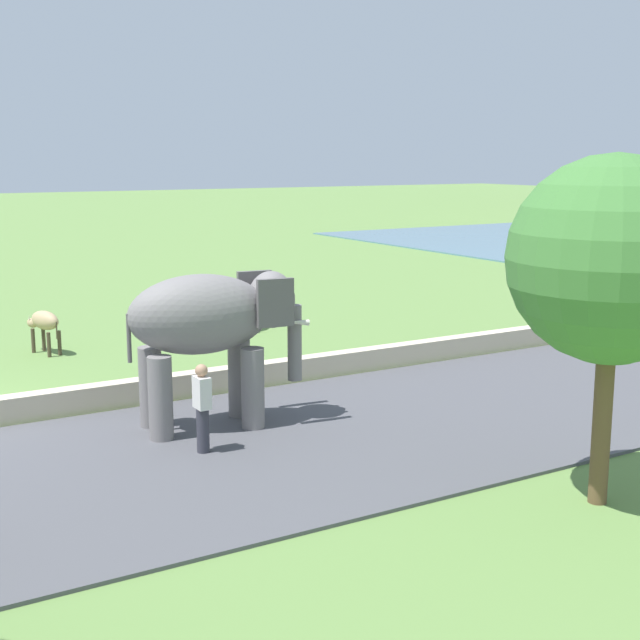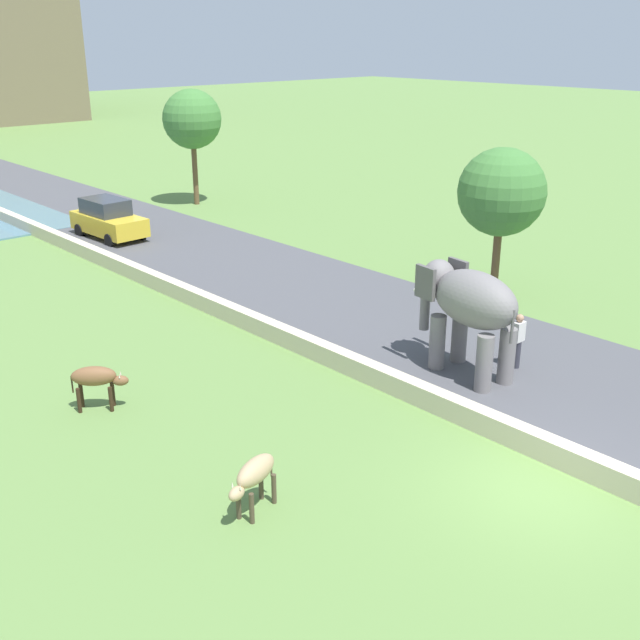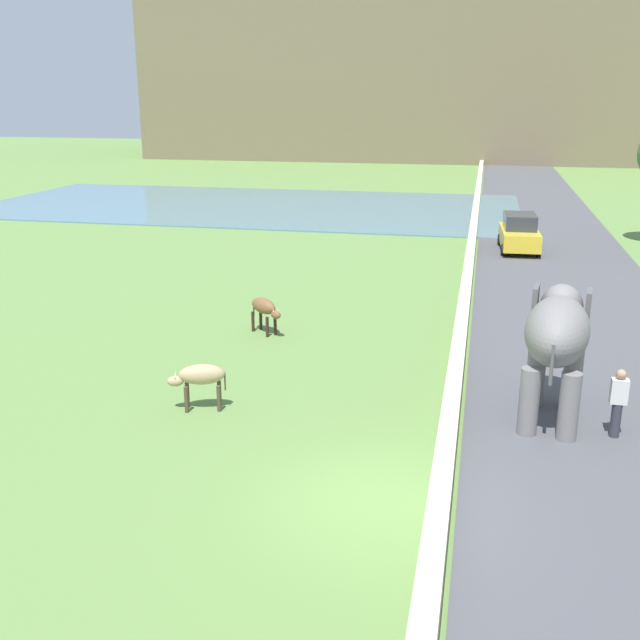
% 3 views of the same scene
% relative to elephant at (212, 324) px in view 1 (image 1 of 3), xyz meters
% --- Properties ---
extents(barrier_wall, '(0.40, 110.00, 0.56)m').
position_rel_elephant_xyz_m(barrier_wall, '(-2.26, 13.47, -1.76)').
color(barrier_wall, beige).
rests_on(barrier_wall, ground).
extents(lake, '(36.00, 18.00, 0.08)m').
position_rel_elephant_xyz_m(lake, '(-17.46, 31.88, -2.00)').
color(lake, slate).
rests_on(lake, ground).
extents(elephant, '(1.76, 3.55, 2.99)m').
position_rel_elephant_xyz_m(elephant, '(0.00, 0.00, 0.00)').
color(elephant, slate).
rests_on(elephant, ground).
extents(person_beside_elephant, '(0.36, 0.22, 1.63)m').
position_rel_elephant_xyz_m(person_beside_elephant, '(1.32, -0.78, -1.16)').
color(person_beside_elephant, '#33333D').
rests_on(person_beside_elephant, ground).
extents(cow_tan, '(1.42, 0.75, 1.15)m').
position_rel_elephant_xyz_m(cow_tan, '(-8.18, -1.21, -1.20)').
color(cow_tan, tan).
rests_on(cow_tan, ground).
extents(cow_brown, '(1.31, 1.11, 1.15)m').
position_rel_elephant_xyz_m(cow_brown, '(-8.36, 4.86, -1.20)').
color(cow_brown, brown).
rests_on(cow_brown, ground).
extents(tree_mid, '(3.03, 3.03, 5.19)m').
position_rel_elephant_xyz_m(tree_mid, '(6.28, 3.49, 1.62)').
color(tree_mid, brown).
rests_on(tree_mid, ground).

